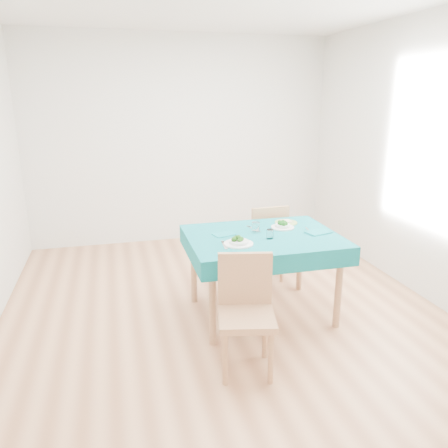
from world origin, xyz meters
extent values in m
cube|color=#A56B44|center=(0.00, 0.00, -0.01)|extent=(4.00, 4.50, 0.02)
cube|color=silver|center=(0.00, 2.25, 1.35)|extent=(4.00, 0.02, 2.70)
cube|color=silver|center=(0.00, -2.25, 1.35)|extent=(4.00, 0.02, 2.70)
cube|color=silver|center=(2.00, 0.00, 1.35)|extent=(0.02, 4.50, 2.70)
cube|color=#09646B|center=(0.32, -0.12, 0.38)|extent=(1.31, 1.00, 0.76)
cube|color=#A4734D|center=(-0.07, -0.92, 0.49)|extent=(0.48, 0.51, 0.99)
cube|color=#A4734D|center=(0.60, 0.64, 0.50)|extent=(0.42, 0.46, 1.00)
cube|color=silver|center=(-0.07, -0.30, 0.76)|extent=(0.04, 0.19, 0.00)
cube|color=silver|center=(0.11, -0.18, 0.76)|extent=(0.02, 0.23, 0.00)
cube|color=silver|center=(0.30, 0.07, 0.76)|extent=(0.07, 0.19, 0.00)
cube|color=silver|center=(0.77, -0.09, 0.76)|extent=(0.04, 0.19, 0.00)
cube|color=#0E6F76|center=(-0.01, -0.03, 0.76)|extent=(0.21, 0.17, 0.01)
cube|color=#0E6F76|center=(0.82, -0.18, 0.76)|extent=(0.24, 0.20, 0.01)
cylinder|color=white|center=(0.29, -0.02, 0.80)|extent=(0.07, 0.07, 0.09)
cylinder|color=white|center=(0.35, -0.22, 0.80)|extent=(0.06, 0.06, 0.08)
cylinder|color=#98C05D|center=(0.66, 0.18, 0.76)|extent=(0.21, 0.21, 0.01)
cube|color=beige|center=(0.66, 0.18, 0.78)|extent=(0.10, 0.10, 0.01)
camera|label=1|loc=(-0.93, -3.56, 1.94)|focal=35.00mm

